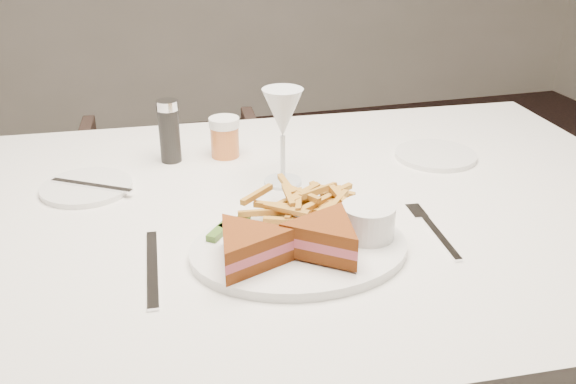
% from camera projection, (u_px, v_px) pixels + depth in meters
% --- Properties ---
extents(table, '(1.44, 1.01, 0.75)m').
position_uv_depth(table, '(281.00, 380.00, 1.24)').
color(table, silver).
rests_on(table, ground).
extents(chair_far, '(0.64, 0.60, 0.61)m').
position_uv_depth(chair_far, '(176.00, 204.00, 2.10)').
color(chair_far, '#46332B').
rests_on(chair_far, ground).
extents(table_setting, '(0.83, 0.62, 0.18)m').
position_uv_depth(table_setting, '(286.00, 201.00, 1.01)').
color(table_setting, white).
rests_on(table_setting, table).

